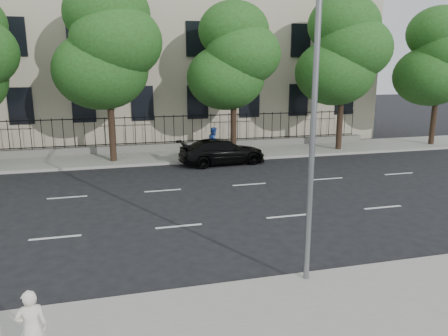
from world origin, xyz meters
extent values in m
plane|color=black|center=(0.00, 0.00, 0.00)|extent=(120.00, 120.00, 0.00)
cube|color=gray|center=(0.00, -4.00, 0.07)|extent=(60.00, 4.00, 0.15)
cube|color=gray|center=(0.00, 14.00, 0.07)|extent=(60.00, 4.00, 0.15)
cube|color=#BFAE98|center=(0.00, 23.00, 9.00)|extent=(34.00, 12.00, 18.00)
cube|color=slate|center=(0.00, 15.70, 0.35)|extent=(30.00, 0.50, 0.40)
cube|color=black|center=(0.00, 15.70, 0.65)|extent=(28.80, 0.05, 0.05)
cube|color=black|center=(0.00, 15.70, 2.25)|extent=(28.80, 0.05, 0.05)
cylinder|color=slate|center=(2.50, -2.30, 4.15)|extent=(0.14, 0.14, 8.00)
cylinder|color=#382619|center=(-2.00, 13.20, 1.81)|extent=(0.36, 0.36, 3.32)
ellipsoid|color=#264517|center=(-2.40, 13.50, 5.09)|extent=(5.13, 5.13, 4.21)
ellipsoid|color=#264517|center=(-1.50, 13.00, 6.58)|extent=(4.86, 4.86, 4.00)
ellipsoid|color=#264517|center=(-1.90, 13.60, 8.06)|extent=(4.59, 4.59, 3.78)
cylinder|color=#382619|center=(5.00, 13.20, 1.69)|extent=(0.36, 0.36, 3.08)
ellipsoid|color=#264517|center=(4.60, 13.50, 4.67)|extent=(4.56, 4.56, 3.74)
ellipsoid|color=#264517|center=(5.50, 13.00, 5.99)|extent=(4.32, 4.32, 3.55)
ellipsoid|color=#264517|center=(5.10, 13.60, 7.31)|extent=(4.08, 4.08, 3.36)
cylinder|color=#382619|center=(12.00, 13.20, 1.76)|extent=(0.36, 0.36, 3.22)
ellipsoid|color=#264517|center=(11.60, 13.50, 4.93)|extent=(4.94, 4.94, 4.06)
ellipsoid|color=#264517|center=(12.50, 13.00, 6.36)|extent=(4.68, 4.68, 3.85)
ellipsoid|color=#264517|center=(12.10, 13.60, 7.79)|extent=(4.42, 4.42, 3.64)
cylinder|color=#382619|center=(19.00, 13.20, 1.65)|extent=(0.36, 0.36, 3.01)
ellipsoid|color=#264517|center=(18.60, 13.50, 4.66)|extent=(4.75, 4.75, 3.90)
ellipsoid|color=#264517|center=(19.10, 13.60, 7.41)|extent=(4.25, 4.25, 3.50)
imported|color=black|center=(3.87, 11.50, 0.70)|extent=(5.03, 2.45, 1.41)
imported|color=white|center=(-3.63, -4.07, 0.88)|extent=(0.58, 0.42, 1.46)
imported|color=#25469C|center=(3.75, 12.98, 1.01)|extent=(0.87, 0.99, 1.71)
camera|label=1|loc=(-2.08, -11.55, 5.42)|focal=35.00mm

